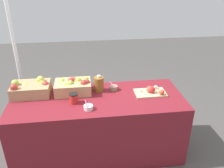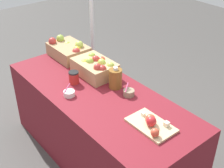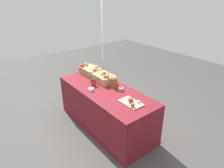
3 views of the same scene
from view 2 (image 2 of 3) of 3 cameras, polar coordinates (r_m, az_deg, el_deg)
ground_plane at (r=3.08m, az=-2.26°, el=-13.17°), size 10.00×10.00×0.00m
table at (r=2.83m, az=-2.41°, el=-7.82°), size 1.90×0.76×0.74m
apple_crate_left at (r=3.19m, az=-8.05°, el=6.25°), size 0.41×0.30×0.19m
apple_crate_middle at (r=2.84m, az=-3.17°, el=3.18°), size 0.40×0.28×0.18m
cutting_board_front at (r=2.23m, az=7.32°, el=-7.36°), size 0.35×0.22×0.09m
sample_bowl_near at (r=2.58m, az=-7.95°, el=-1.71°), size 0.09×0.09×0.10m
sample_bowl_mid at (r=2.56m, az=3.13°, el=-1.61°), size 0.09×0.10×0.10m
cider_jug at (r=2.63m, az=0.64°, el=1.06°), size 0.11×0.11×0.20m
coffee_cup at (r=2.73m, az=-7.09°, el=1.21°), size 0.09×0.09×0.11m
tent_pole at (r=3.52m, az=-3.79°, el=12.81°), size 0.04×0.04×2.08m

